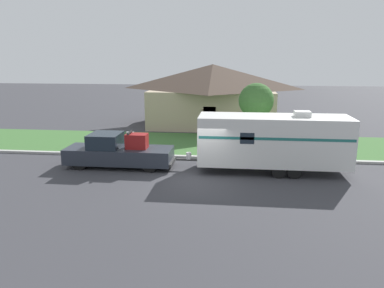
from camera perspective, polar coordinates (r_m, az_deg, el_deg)
ground_plane at (r=18.95m, az=1.25°, el=-5.26°), size 120.00×120.00×0.00m
curb_strip at (r=22.51m, az=2.12°, el=-2.04°), size 80.00×0.30×0.14m
lawn_strip at (r=26.05m, az=2.73°, el=-0.03°), size 80.00×7.00×0.03m
house_across_street at (r=33.20m, az=3.13°, el=7.66°), size 11.27×8.12×5.28m
pickup_truck at (r=21.10m, az=-11.21°, el=-1.21°), size 5.98×1.95×2.00m
travel_trailer at (r=20.03m, az=12.28°, el=0.57°), size 9.04×2.39×3.27m
mailbox at (r=24.14m, az=-9.38°, el=1.13°), size 0.48×0.20×1.30m
tree_in_yard at (r=24.69m, az=9.76°, el=6.49°), size 2.27×2.27×4.32m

